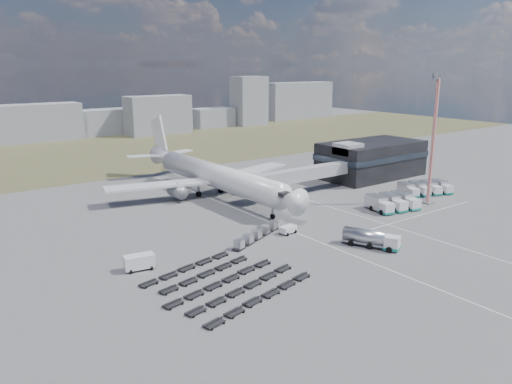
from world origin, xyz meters
TOP-DOWN VIEW (x-y plane):
  - ground at (0.00, 0.00)m, footprint 420.00×420.00m
  - grass_strip at (0.00, 110.00)m, footprint 420.00×90.00m
  - lane_markings at (9.77, 3.00)m, footprint 47.12×110.00m
  - terminal at (47.77, 23.96)m, footprint 30.40×16.40m
  - jet_bridge at (15.90, 20.42)m, footprint 30.30×3.80m
  - airliner at (0.00, 32.38)m, footprint 51.59×64.53m
  - skyline at (-8.16, 152.41)m, footprint 309.31×25.35m
  - fuel_tanker at (3.45, -14.49)m, footprint 6.40×10.04m
  - pushback_tug at (-3.61, -0.19)m, footprint 3.59×2.38m
  - utility_van at (-33.49, 0.50)m, footprint 4.96×2.89m
  - catering_truck at (8.29, 26.75)m, footprint 4.67×6.83m
  - service_trucks_near at (25.66, -1.55)m, footprint 11.25×9.39m
  - service_trucks_far at (43.40, 2.53)m, footprint 13.58×10.23m
  - uld_row at (-10.31, 0.74)m, footprint 14.10×7.10m
  - baggage_dollies at (-25.83, -11.90)m, footprint 23.57×20.83m
  - floodlight_mast at (36.35, -3.25)m, footprint 2.78×2.28m

SIDE VIEW (x-z plane):
  - ground at x=0.00m, z-range 0.00..0.00m
  - grass_strip at x=0.00m, z-range 0.00..0.01m
  - lane_markings at x=9.77m, z-range 0.00..0.01m
  - baggage_dollies at x=-25.83m, z-range 0.00..0.66m
  - pushback_tug at x=-3.61m, z-range 0.00..1.50m
  - uld_row at x=-10.31m, z-range 0.16..1.77m
  - utility_van at x=-33.49m, z-range 0.00..2.46m
  - service_trucks_far at x=43.40m, z-range 0.12..2.80m
  - catering_truck at x=8.29m, z-range 0.03..2.94m
  - fuel_tanker at x=3.45m, z-range 0.00..3.20m
  - service_trucks_near at x=25.66m, z-range 0.13..3.14m
  - jet_bridge at x=15.90m, z-range 1.53..8.58m
  - terminal at x=47.77m, z-range -0.25..10.75m
  - airliner at x=0.00m, z-range -3.52..14.10m
  - skyline at x=-8.16m, z-range -3.59..21.78m
  - floodlight_mast at x=36.35m, z-range 0.04..29.56m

